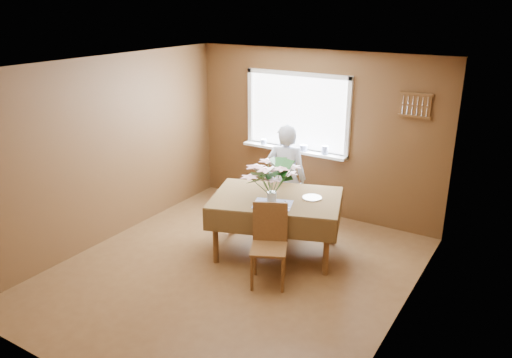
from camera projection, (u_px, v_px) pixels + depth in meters
The scene contains 15 objects.
floor at pixel (233, 272), 6.15m from camera, with size 4.50×4.50×0.00m, color brown.
ceiling at pixel (229, 66), 5.30m from camera, with size 4.50×4.50×0.00m, color white.
wall_back at pixel (315, 134), 7.53m from camera, with size 4.00×4.00×0.00m, color brown.
wall_front at pixel (70, 258), 3.92m from camera, with size 4.00×4.00×0.00m, color brown.
wall_left at pixel (108, 151), 6.71m from camera, with size 4.50×4.50×0.00m, color brown.
wall_right at pixel (405, 213), 4.74m from camera, with size 4.50×4.50×0.00m, color brown.
window_assembly at pixel (296, 125), 7.59m from camera, with size 1.72×0.20×1.22m.
spoon_rack at pixel (415, 105), 6.58m from camera, with size 0.44×0.05×0.33m.
dining_table at pixel (276, 204), 6.40m from camera, with size 1.90×1.57×0.80m.
chair_far at pixel (287, 192), 7.31m from camera, with size 0.49×0.49×0.92m.
chair_near at pixel (269, 240), 5.81m from camera, with size 0.55×0.55×0.96m.
seated_woman at pixel (286, 178), 7.06m from camera, with size 0.57×0.38×1.57m, color white.
flower_bouquet at pixel (272, 178), 6.05m from camera, with size 0.61×0.61×0.52m.
side_plate at pixel (312, 198), 6.32m from camera, with size 0.25×0.25×0.01m, color white.
table_knife at pixel (287, 205), 6.10m from camera, with size 0.02×0.24×0.00m, color silver.
Camera 1 is at (3.07, -4.45, 3.16)m, focal length 35.00 mm.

